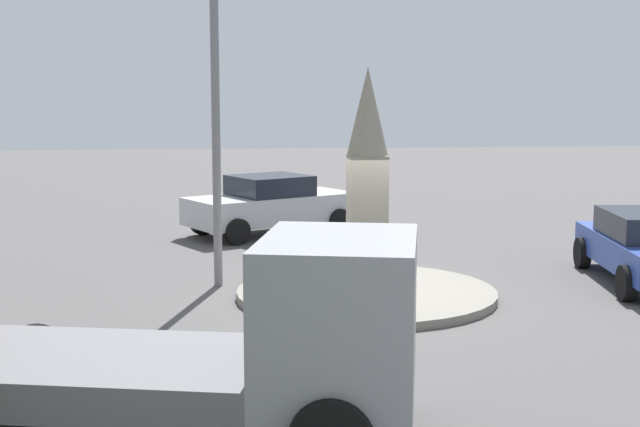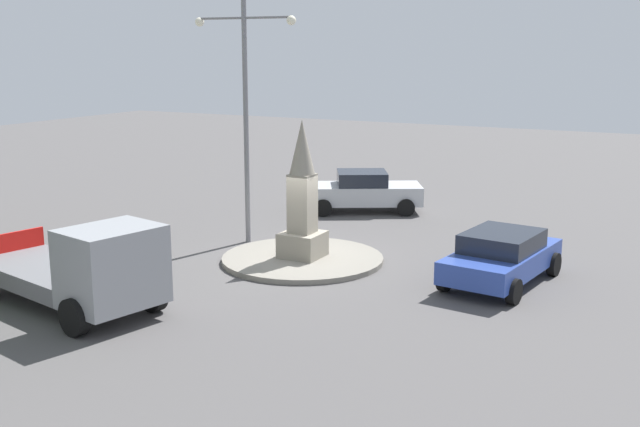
% 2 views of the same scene
% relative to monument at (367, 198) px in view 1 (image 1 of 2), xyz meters
% --- Properties ---
extents(ground_plane, '(80.00, 80.00, 0.00)m').
position_rel_monument_xyz_m(ground_plane, '(0.00, 0.00, -1.80)').
color(ground_plane, '#4F4C4C').
extents(traffic_island, '(4.66, 4.66, 0.15)m').
position_rel_monument_xyz_m(traffic_island, '(0.00, 0.00, -1.73)').
color(traffic_island, gray).
rests_on(traffic_island, ground).
extents(monument, '(1.13, 1.13, 3.95)m').
position_rel_monument_xyz_m(monument, '(0.00, 0.00, 0.00)').
color(monument, gray).
rests_on(monument, traffic_island).
extents(streetlamp, '(3.54, 0.28, 7.47)m').
position_rel_monument_xyz_m(streetlamp, '(-2.65, 1.24, 2.72)').
color(streetlamp, slate).
rests_on(streetlamp, ground).
extents(car_silver_waiting, '(4.65, 3.66, 1.52)m').
position_rel_monument_xyz_m(car_silver_waiting, '(-1.36, 7.16, -1.03)').
color(car_silver_waiting, '#B7BABF').
rests_on(car_silver_waiting, ground).
extents(truck_grey_parked_left, '(5.73, 3.34, 2.19)m').
position_rel_monument_xyz_m(truck_grey_parked_left, '(-2.37, -6.14, -0.79)').
color(truck_grey_parked_left, gray).
rests_on(truck_grey_parked_left, ground).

